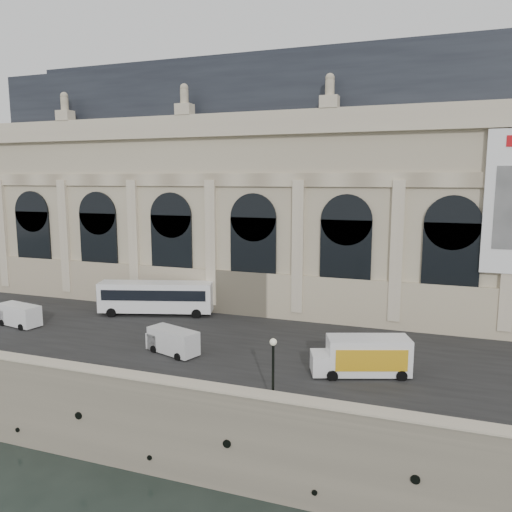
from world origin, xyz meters
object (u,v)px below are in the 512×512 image
Objects in this scene: bus_left at (156,297)px; van_b at (17,315)px; lamp_right at (273,372)px; van_c at (171,341)px; box_truck at (363,356)px.

van_b is (-11.43, -8.48, -0.93)m from bus_left.
bus_left is at bearing 137.97° from lamp_right.
van_c is 0.67× the size of box_truck.
van_c is (19.13, -2.05, -0.03)m from van_b.
bus_left is 2.42× the size of van_c.
van_c is 13.39m from lamp_right.
bus_left is 2.75× the size of lamp_right.
van_b is 19.24m from van_c.
bus_left reaches higher than van_b.
bus_left is at bearing 36.58° from van_b.
van_c is at bearing -178.07° from box_truck.
van_b is at bearing 177.58° from box_truck.
van_b is 1.01× the size of van_c.
lamp_right is at bearing -30.48° from van_c.
box_truck is (35.56, -1.50, 0.37)m from van_b.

